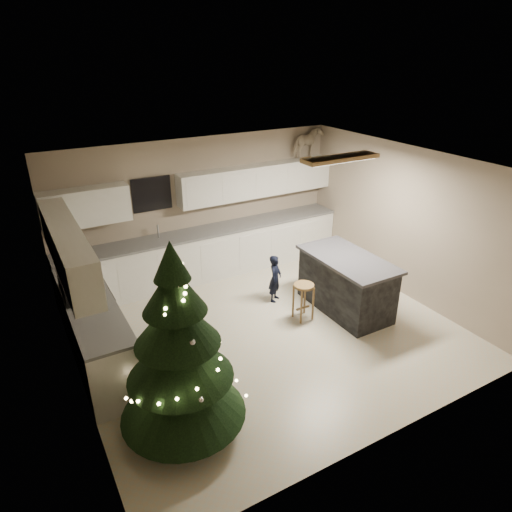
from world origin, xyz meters
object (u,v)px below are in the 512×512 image
bar_stool (304,293)px  rocking_horse (308,143)px  island (346,283)px  toddler (275,278)px  christmas_tree (179,359)px

bar_stool → rocking_horse: rocking_horse is taller
island → bar_stool: island is taller
island → rocking_horse: 3.12m
bar_stool → rocking_horse: (1.60, 2.29, 1.84)m
island → toddler: bearing=136.8°
christmas_tree → rocking_horse: size_ratio=3.17×
rocking_horse → island: bearing=144.2°
bar_stool → rocking_horse: 3.35m
christmas_tree → toddler: bearing=38.9°
rocking_horse → christmas_tree: bearing=113.7°
island → christmas_tree: 3.56m
rocking_horse → toddler: bearing=116.0°
christmas_tree → rocking_horse: (4.15, 3.55, 1.34)m
christmas_tree → toddler: christmas_tree is taller
toddler → christmas_tree: bearing=179.0°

